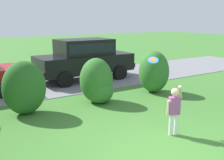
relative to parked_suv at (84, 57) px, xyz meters
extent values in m
plane|color=#3D752D|center=(-2.14, -7.54, -1.08)|extent=(80.00, 80.00, 0.00)
cube|color=slate|center=(-2.14, -0.04, -1.07)|extent=(28.00, 4.40, 0.02)
ellipsoid|color=#286023|center=(-3.73, -3.31, -0.26)|extent=(1.31, 1.08, 1.64)
ellipsoid|color=#33702B|center=(-1.29, -3.40, -0.31)|extent=(1.15, 1.15, 1.54)
ellipsoid|color=#33702B|center=(-1.26, -3.59, -0.67)|extent=(0.91, 0.91, 0.82)
ellipsoid|color=#33702B|center=(1.26, -3.48, -0.26)|extent=(1.17, 1.21, 1.63)
cylinder|color=black|center=(-3.93, -1.16, -0.78)|extent=(0.61, 0.23, 0.60)
cube|color=black|center=(-3.07, -0.24, -0.56)|extent=(0.16, 1.75, 0.20)
cube|color=black|center=(0.00, 0.00, -0.28)|extent=(4.50, 1.84, 0.80)
cube|color=black|center=(0.00, 0.00, 0.48)|extent=(2.48, 1.62, 0.72)
cube|color=black|center=(0.00, 0.00, 0.48)|extent=(2.28, 1.64, 0.43)
cylinder|color=black|center=(-1.39, -0.94, -0.74)|extent=(0.68, 0.22, 0.68)
cylinder|color=black|center=(-1.40, 0.94, -0.74)|extent=(0.68, 0.22, 0.68)
cylinder|color=black|center=(1.40, -0.94, -0.74)|extent=(0.68, 0.22, 0.68)
cylinder|color=black|center=(1.39, 0.94, -0.74)|extent=(0.68, 0.22, 0.68)
cube|color=black|center=(-2.29, 0.00, -0.48)|extent=(0.12, 1.75, 0.20)
cube|color=black|center=(2.29, 0.00, -0.48)|extent=(0.12, 1.75, 0.20)
cylinder|color=white|center=(-1.13, -6.86, -0.80)|extent=(0.10, 0.10, 0.55)
cylinder|color=white|center=(-1.00, -6.91, -0.80)|extent=(0.10, 0.10, 0.55)
cube|color=#994C8C|center=(-1.07, -6.89, -0.31)|extent=(0.30, 0.24, 0.44)
sphere|color=beige|center=(-1.07, -6.89, 0.03)|extent=(0.20, 0.20, 0.20)
cylinder|color=beige|center=(-0.90, -6.90, 0.01)|extent=(0.25, 0.20, 0.39)
cylinder|color=beige|center=(-1.22, -6.83, -0.36)|extent=(0.07, 0.07, 0.36)
cylinder|color=#337FDB|center=(-1.23, -6.23, 0.75)|extent=(0.30, 0.27, 0.20)
cylinder|color=orange|center=(-1.23, -6.23, 0.75)|extent=(0.17, 0.15, 0.13)
camera|label=1|loc=(-5.85, -11.47, 1.79)|focal=44.08mm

